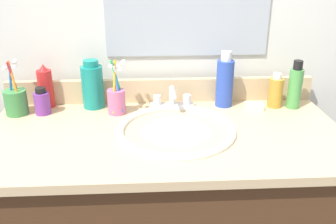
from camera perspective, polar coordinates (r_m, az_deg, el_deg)
The scene contains 14 objects.
countertop at distance 1.19m, azimuth -0.55°, elevation -3.72°, with size 1.15×0.56×0.03m, color #D1B284.
backsplash at distance 1.42m, azimuth -1.07°, elevation 3.33°, with size 1.15×0.02×0.09m, color #D1B284.
back_wall at distance 1.57m, azimuth -1.09°, elevation -4.31°, with size 2.25×0.04×1.30m, color silver.
sink_basin at distance 1.21m, azimuth 1.24°, elevation -4.19°, with size 0.38×0.38×0.11m.
faucet at distance 1.36m, azimuth 0.65°, elevation 1.73°, with size 0.16×0.10×0.08m.
bottle_cream_purple at distance 1.38m, azimuth -18.71°, elevation 1.46°, with size 0.05×0.05×0.10m.
bottle_toner_green at distance 1.43m, azimuth 18.88°, elevation 3.70°, with size 0.05×0.05×0.18m.
bottle_shampoo_blue at distance 1.38m, azimuth 8.68°, elevation 4.59°, with size 0.06×0.06×0.21m.
bottle_mouthwash_teal at distance 1.38m, azimuth -11.48°, elevation 4.00°, with size 0.08×0.08×0.18m.
bottle_oil_amber at distance 1.42m, azimuth 16.14°, elevation 2.99°, with size 0.05×0.05×0.13m.
bottle_spray_red at distance 1.43m, azimuth -18.21°, elevation 3.58°, with size 0.05×0.05×0.16m.
cup_pink at distance 1.32m, azimuth -7.89°, elevation 2.00°, with size 0.07×0.07×0.20m.
cup_green at distance 1.41m, azimuth -22.26°, elevation 1.57°, with size 0.08×0.09×0.19m.
soap_bar at distance 1.39m, azimuth 13.01°, elevation 0.86°, with size 0.06×0.04×0.02m, color white.
Camera 1 is at (-0.05, -1.06, 1.37)m, focal length 39.82 mm.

